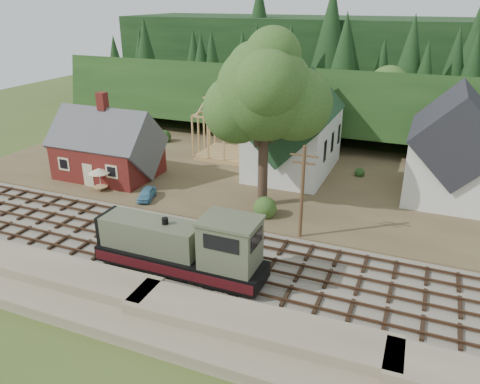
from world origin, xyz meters
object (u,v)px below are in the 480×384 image
at_px(car_red, 443,196).
at_px(car_green, 94,162).
at_px(car_blue, 147,194).
at_px(patio_set, 99,172).
at_px(locomotive, 185,248).

bearing_deg(car_red, car_green, 105.65).
bearing_deg(car_red, car_blue, 119.94).
height_order(car_green, car_red, car_red).
bearing_deg(car_blue, car_red, 4.75).
distance_m(car_blue, patio_set, 5.67).
xyz_separation_m(locomotive, car_blue, (-9.69, 9.91, -1.32)).
relative_size(locomotive, car_blue, 3.87).
relative_size(locomotive, car_green, 3.57).
relative_size(car_green, car_red, 0.83).
relative_size(locomotive, car_red, 2.95).
xyz_separation_m(locomotive, patio_set, (-15.16, 9.99, 0.15)).
relative_size(car_red, patio_set, 1.76).
xyz_separation_m(locomotive, car_red, (16.61, 20.13, -1.28)).
xyz_separation_m(car_green, patio_set, (5.25, -5.62, 1.45)).
relative_size(car_blue, patio_set, 1.34).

